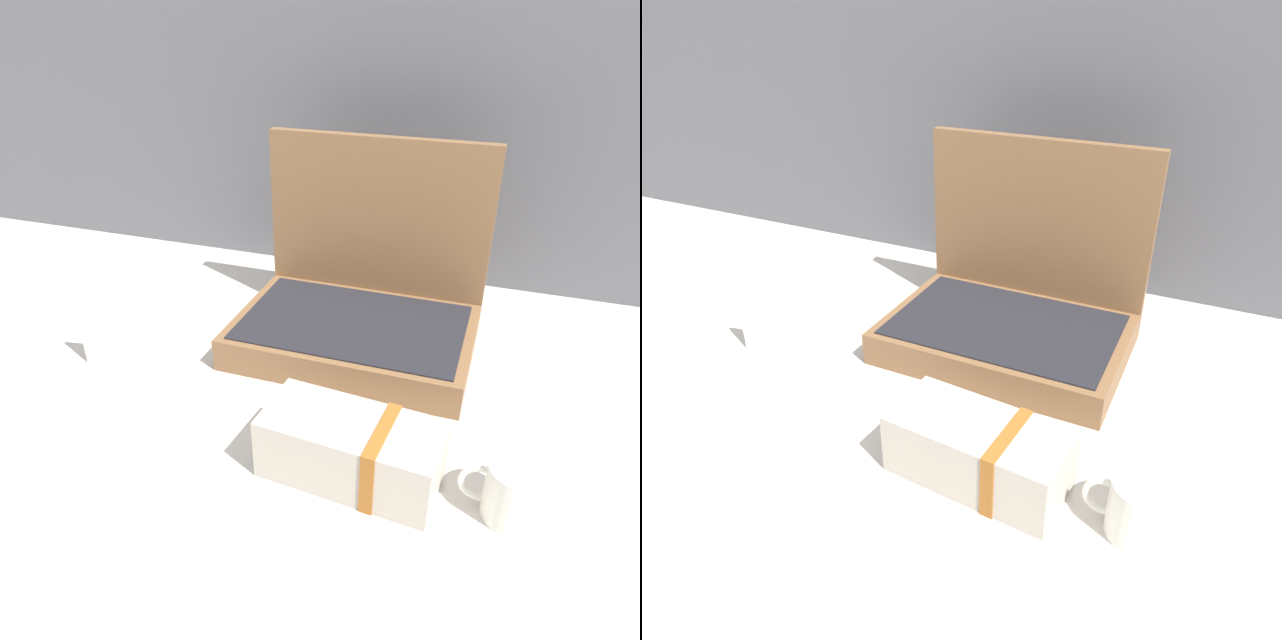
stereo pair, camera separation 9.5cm
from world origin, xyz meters
TOP-DOWN VIEW (x-y plane):
  - ground_plane at (0.00, 0.00)m, footprint 6.00×6.00m
  - open_suitcase at (0.02, 0.21)m, footprint 0.46×0.33m
  - cream_toiletry_bag at (0.11, -0.18)m, footprint 0.27×0.14m
  - coffee_mug at (0.34, -0.18)m, footprint 0.12×0.09m
  - info_card_left at (-0.41, -0.04)m, footprint 0.11×0.02m

SIDE VIEW (x-z plane):
  - ground_plane at x=0.00m, z-range 0.00..0.00m
  - coffee_mug at x=0.34m, z-range 0.00..0.09m
  - cream_toiletry_bag at x=0.11m, z-range 0.00..0.10m
  - info_card_left at x=-0.41m, z-range 0.00..0.14m
  - open_suitcase at x=0.02m, z-range -0.11..0.28m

